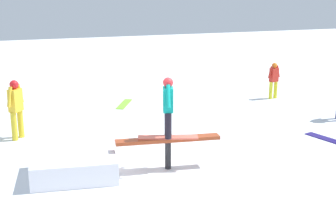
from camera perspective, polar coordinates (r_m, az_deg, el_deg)
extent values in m
plane|color=white|center=(10.76, 0.00, -6.90)|extent=(60.00, 60.00, 0.00)
cylinder|color=black|center=(10.65, 0.00, -5.26)|extent=(0.14, 0.14, 0.66)
cube|color=#A53F1E|center=(10.52, 0.00, -3.37)|extent=(2.39, 0.64, 0.08)
cube|color=white|center=(10.47, -11.35, -6.39)|extent=(2.01, 1.76, 0.49)
cube|color=#F16851|center=(10.51, 0.00, -3.09)|extent=(1.37, 0.70, 0.03)
cylinder|color=black|center=(10.29, 0.03, -1.69)|extent=(0.15, 0.15, 0.58)
cylinder|color=black|center=(10.55, -0.03, -1.27)|extent=(0.15, 0.15, 0.58)
cube|color=#0D9B8E|center=(10.27, 0.00, 1.53)|extent=(0.32, 0.40, 0.54)
cylinder|color=#0D9B8E|center=(10.03, 0.05, 1.91)|extent=(0.19, 0.33, 0.49)
cylinder|color=#0D9B8E|center=(10.46, -0.05, 2.45)|extent=(0.19, 0.33, 0.49)
sphere|color=red|center=(10.19, 0.00, 3.62)|extent=(0.23, 0.23, 0.23)
cylinder|color=yellow|center=(17.97, 12.97, 2.67)|extent=(0.13, 0.13, 0.64)
cylinder|color=yellow|center=(17.81, 12.42, 2.59)|extent=(0.13, 0.13, 0.64)
cube|color=red|center=(17.78, 12.80, 4.44)|extent=(0.34, 0.25, 0.51)
cylinder|color=red|center=(17.90, 13.26, 4.85)|extent=(0.20, 0.11, 0.45)
cylinder|color=red|center=(17.63, 12.37, 4.75)|extent=(0.20, 0.11, 0.45)
sphere|color=orange|center=(17.72, 12.86, 5.56)|extent=(0.20, 0.20, 0.20)
cylinder|color=gold|center=(13.48, -17.52, -1.35)|extent=(0.16, 0.16, 0.78)
cylinder|color=gold|center=(13.26, -18.24, -1.68)|extent=(0.16, 0.16, 0.78)
cube|color=yellow|center=(13.20, -18.11, 1.38)|extent=(0.41, 0.43, 0.61)
cylinder|color=yellow|center=(13.36, -17.58, 2.18)|extent=(0.21, 0.23, 0.55)
cylinder|color=yellow|center=(12.99, -18.76, 1.74)|extent=(0.21, 0.23, 0.55)
sphere|color=red|center=(13.11, -18.26, 3.19)|extent=(0.24, 0.24, 0.24)
cube|color=#8EDD34|center=(16.69, -5.36, 0.98)|extent=(0.94, 1.42, 0.02)
cube|color=navy|center=(13.48, 18.77, -3.13)|extent=(0.55, 1.32, 0.02)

